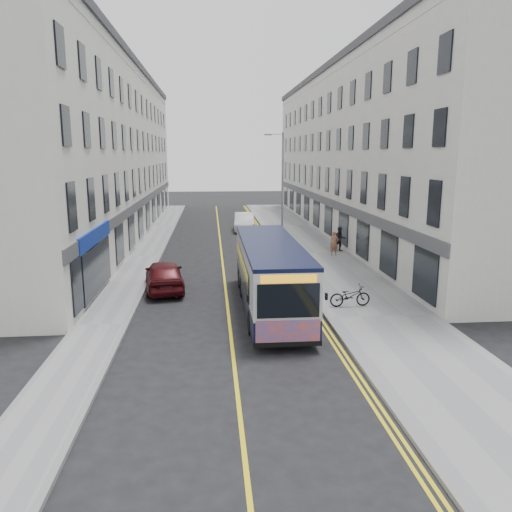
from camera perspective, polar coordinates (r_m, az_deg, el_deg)
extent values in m
plane|color=black|center=(21.13, -3.18, -6.58)|extent=(140.00, 140.00, 0.00)
cube|color=gray|center=(33.44, 6.84, 0.26)|extent=(4.50, 64.00, 0.12)
cube|color=gray|center=(33.02, -12.64, -0.08)|extent=(2.00, 64.00, 0.12)
cube|color=slate|center=(33.05, 3.02, 0.21)|extent=(0.18, 64.00, 0.13)
cube|color=slate|center=(32.90, -10.91, -0.05)|extent=(0.18, 64.00, 0.13)
cube|color=yellow|center=(32.74, -3.93, -0.03)|extent=(0.12, 64.00, 0.01)
cube|color=yellow|center=(33.01, 2.24, 0.09)|extent=(0.10, 64.00, 0.01)
cube|color=yellow|center=(33.03, 2.59, 0.09)|extent=(0.10, 64.00, 0.01)
cube|color=silver|center=(42.83, 11.54, 11.26)|extent=(6.00, 46.00, 13.00)
cube|color=silver|center=(41.91, -16.98, 10.99)|extent=(6.00, 46.00, 13.00)
cylinder|color=gray|center=(34.52, 3.03, 7.29)|extent=(0.14, 0.14, 8.00)
cylinder|color=gray|center=(34.38, 2.25, 13.78)|extent=(1.00, 0.08, 0.08)
cube|color=gray|center=(34.31, 1.40, 13.71)|extent=(0.50, 0.18, 0.12)
cube|color=black|center=(21.49, 1.61, -4.20)|extent=(2.30, 10.10, 0.83)
cube|color=#B3B5BA|center=(21.19, 1.63, -0.98)|extent=(2.30, 10.10, 1.65)
cube|color=black|center=(21.01, 1.65, 1.42)|extent=(2.32, 10.10, 0.15)
cube|color=black|center=(21.66, -1.61, -1.19)|extent=(0.04, 7.90, 1.06)
cube|color=black|center=(21.93, 4.49, -1.07)|extent=(0.04, 7.90, 1.06)
cube|color=black|center=(16.35, 3.73, -5.14)|extent=(2.07, 0.04, 1.15)
cube|color=#ED4814|center=(16.70, 3.68, -8.77)|extent=(2.16, 0.04, 0.87)
cube|color=orange|center=(16.14, 3.77, -2.66)|extent=(1.84, 0.04, 0.26)
cylinder|color=black|center=(18.60, -0.49, -7.63)|extent=(0.26, 0.92, 0.92)
cylinder|color=black|center=(18.87, 5.85, -7.41)|extent=(0.26, 0.92, 0.92)
cylinder|color=black|center=(23.42, -1.50, -3.57)|extent=(0.26, 0.92, 0.92)
cylinder|color=black|center=(23.63, 3.54, -3.45)|extent=(0.26, 0.92, 0.92)
cylinder|color=black|center=(25.01, -1.74, -2.58)|extent=(0.26, 0.92, 0.92)
cylinder|color=black|center=(25.22, 2.97, -2.48)|extent=(0.26, 0.92, 0.92)
imported|color=black|center=(21.92, 10.69, -4.49)|extent=(1.81, 0.71, 0.93)
imported|color=#965F44|center=(32.64, 8.93, 1.41)|extent=(0.56, 0.37, 1.55)
imported|color=black|center=(34.06, 9.58, 1.92)|extent=(0.89, 0.74, 1.66)
imported|color=silver|center=(43.60, -1.35, 3.93)|extent=(1.96, 4.78, 1.54)
imported|color=#440B0F|center=(24.85, -10.45, -2.16)|extent=(2.37, 4.66, 1.52)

